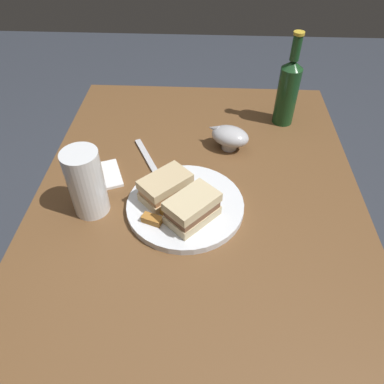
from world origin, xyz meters
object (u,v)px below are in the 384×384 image
pint_glass (87,187)px  napkin (103,176)px  sandwich_half_right (192,208)px  gravy_boat (230,136)px  fork (148,158)px  sandwich_half_left (166,187)px  plate (185,205)px  cider_bottle (288,90)px

pint_glass → napkin: size_ratio=1.54×
sandwich_half_right → gravy_boat: 0.31m
sandwich_half_right → napkin: bearing=58.3°
sandwich_half_right → fork: size_ratio=0.76×
sandwich_half_right → gravy_boat: sandwich_half_right is taller
sandwich_half_left → fork: 0.18m
plate → fork: 0.22m
sandwich_half_left → pint_glass: size_ratio=0.80×
gravy_boat → cider_bottle: (0.15, -0.17, 0.07)m
gravy_boat → fork: gravy_boat is taller
napkin → cider_bottle: bearing=-60.2°
sandwich_half_right → pint_glass: size_ratio=0.80×
cider_bottle → fork: cider_bottle is taller
gravy_boat → sandwich_half_left: bearing=145.1°
sandwich_half_left → fork: bearing=23.1°
pint_glass → fork: pint_glass is taller
plate → sandwich_half_right: size_ratio=2.07×
sandwich_half_left → cider_bottle: size_ratio=0.48×
cider_bottle → pint_glass: bearing=128.8°
sandwich_half_left → napkin: 0.20m
pint_glass → gravy_boat: bearing=-52.1°
cider_bottle → napkin: (-0.29, 0.51, -0.11)m
cider_bottle → napkin: bearing=119.8°
fork → plate: bearing=5.9°
pint_glass → gravy_boat: size_ratio=1.30×
napkin → fork: napkin is taller
napkin → gravy_boat: bearing=-66.7°
pint_glass → gravy_boat: pint_glass is taller
gravy_boat → napkin: gravy_boat is taller
plate → cider_bottle: bearing=-35.6°
sandwich_half_left → gravy_boat: sandwich_half_left is taller
sandwich_half_left → pint_glass: pint_glass is taller
gravy_boat → cider_bottle: 0.24m
sandwich_half_right → napkin: (0.15, 0.24, -0.05)m
pint_glass → cider_bottle: bearing=-51.2°
cider_bottle → napkin: cider_bottle is taller
pint_glass → plate: bearing=-86.7°
plate → cider_bottle: (0.39, -0.28, 0.10)m
gravy_boat → cider_bottle: cider_bottle is taller
sandwich_half_left → gravy_boat: (0.23, -0.16, -0.01)m
fork → sandwich_half_right: bearing=3.9°
cider_bottle → sandwich_half_right: bearing=149.3°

